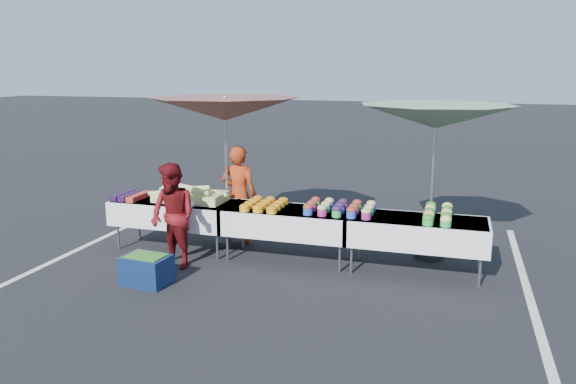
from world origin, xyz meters
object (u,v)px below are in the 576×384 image
(table_center, at_px, (288,220))
(umbrella_left, at_px, (225,110))
(umbrella_right, at_px, (436,118))
(vendor, at_px, (239,195))
(storage_bin, at_px, (147,269))
(customer, at_px, (173,216))
(table_left, at_px, (175,211))
(table_right, at_px, (417,231))

(table_center, height_order, umbrella_left, umbrella_left)
(umbrella_right, bearing_deg, vendor, -177.05)
(umbrella_right, height_order, storage_bin, umbrella_right)
(umbrella_left, bearing_deg, customer, -105.32)
(table_left, bearing_deg, umbrella_left, 29.94)
(vendor, xyz_separation_m, customer, (-0.45, -1.30, -0.05))
(table_right, xyz_separation_m, storage_bin, (-3.26, -1.43, -0.39))
(table_center, relative_size, table_right, 1.00)
(customer, xyz_separation_m, umbrella_right, (3.36, 1.45, 1.31))
(umbrella_right, bearing_deg, table_center, -160.15)
(umbrella_left, height_order, umbrella_right, umbrella_left)
(table_left, relative_size, table_right, 1.00)
(table_left, distance_m, table_center, 1.80)
(umbrella_left, bearing_deg, table_center, -19.89)
(table_center, bearing_deg, umbrella_right, 19.85)
(table_center, bearing_deg, customer, -152.17)
(vendor, relative_size, customer, 1.07)
(table_center, height_order, umbrella_right, umbrella_right)
(umbrella_left, relative_size, umbrella_right, 1.17)
(table_center, relative_size, storage_bin, 2.99)
(vendor, bearing_deg, table_left, 31.87)
(table_center, distance_m, storage_bin, 2.08)
(storage_bin, bearing_deg, customer, 92.27)
(table_center, relative_size, umbrella_left, 0.63)
(umbrella_left, distance_m, storage_bin, 2.66)
(umbrella_right, bearing_deg, table_left, -169.39)
(table_center, distance_m, umbrella_left, 1.92)
(umbrella_left, bearing_deg, umbrella_right, 5.63)
(table_right, xyz_separation_m, umbrella_left, (-2.91, 0.40, 1.51))
(table_center, relative_size, customer, 1.28)
(table_right, height_order, vendor, vendor)
(table_left, bearing_deg, table_right, 0.00)
(table_left, relative_size, umbrella_right, 0.73)
(table_left, distance_m, customer, 0.85)
(vendor, relative_size, umbrella_right, 0.61)
(table_right, relative_size, storage_bin, 2.99)
(umbrella_left, bearing_deg, table_left, -150.06)
(table_left, xyz_separation_m, umbrella_right, (3.74, 0.70, 1.45))
(table_right, xyz_separation_m, customer, (-3.22, -0.75, 0.15))
(vendor, height_order, customer, vendor)
(umbrella_left, relative_size, storage_bin, 4.79)
(table_left, distance_m, umbrella_left, 1.71)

